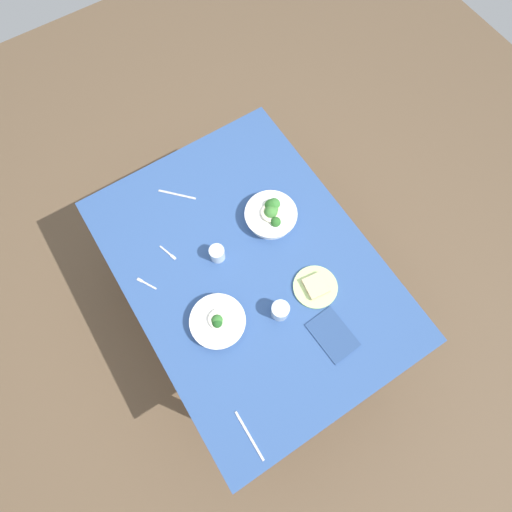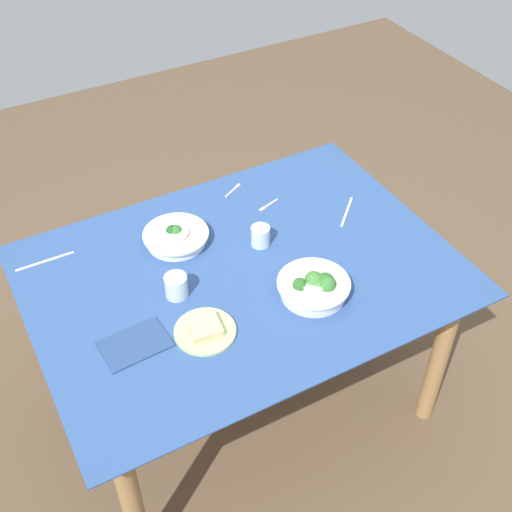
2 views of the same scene
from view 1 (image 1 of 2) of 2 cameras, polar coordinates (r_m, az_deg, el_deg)
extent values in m
plane|color=brown|center=(2.64, -0.66, -6.97)|extent=(6.00, 6.00, 0.00)
cube|color=#2D4C84|center=(1.92, -0.90, -1.65)|extent=(1.50, 1.10, 0.01)
cube|color=#9E7547|center=(1.93, -0.90, -1.80)|extent=(1.45, 1.06, 0.02)
cylinder|color=#9E7547|center=(2.50, -17.09, 2.03)|extent=(0.07, 0.07, 0.73)
cylinder|color=#9E7547|center=(2.21, -1.55, -24.29)|extent=(0.07, 0.07, 0.73)
cylinder|color=#9E7547|center=(2.60, -0.14, 11.59)|extent=(0.07, 0.07, 0.73)
cylinder|color=#9E7547|center=(2.32, 17.20, -11.76)|extent=(0.07, 0.07, 0.73)
cylinder|color=white|center=(1.99, 2.06, 5.50)|extent=(0.22, 0.22, 0.05)
cylinder|color=white|center=(1.96, 2.08, 5.87)|extent=(0.25, 0.25, 0.01)
sphere|color=#3D7A33|center=(1.95, 2.06, 6.02)|extent=(0.07, 0.07, 0.07)
sphere|color=#33702D|center=(1.97, 2.50, 7.15)|extent=(0.06, 0.06, 0.06)
sphere|color=#286023|center=(1.93, 2.73, 4.74)|extent=(0.05, 0.05, 0.05)
sphere|color=#286023|center=(1.97, 2.12, 6.96)|extent=(0.06, 0.06, 0.06)
sphere|color=#3D7A33|center=(1.96, 2.55, 6.36)|extent=(0.05, 0.05, 0.05)
cylinder|color=beige|center=(1.95, 2.19, 5.98)|extent=(0.10, 0.10, 0.01)
cylinder|color=white|center=(1.83, -5.29, -9.08)|extent=(0.22, 0.22, 0.04)
cylinder|color=white|center=(1.81, -5.35, -8.94)|extent=(0.25, 0.25, 0.01)
sphere|color=#33702D|center=(1.80, -5.38, -8.89)|extent=(0.05, 0.05, 0.05)
sphere|color=#1E511E|center=(1.80, -5.36, -9.23)|extent=(0.05, 0.05, 0.05)
sphere|color=#33702D|center=(1.80, -5.26, -9.06)|extent=(0.04, 0.04, 0.04)
cylinder|color=beige|center=(1.80, -5.16, -8.69)|extent=(0.09, 0.09, 0.01)
cylinder|color=#B7D684|center=(1.90, 8.21, -4.27)|extent=(0.20, 0.20, 0.01)
cube|color=#CCB284|center=(1.88, 8.29, -4.11)|extent=(0.11, 0.11, 0.03)
cylinder|color=silver|center=(1.90, -5.39, 0.34)|extent=(0.07, 0.07, 0.08)
cylinder|color=silver|center=(1.82, 3.28, -7.61)|extent=(0.08, 0.08, 0.08)
cube|color=#B7B7BC|center=(1.98, -12.40, 0.71)|extent=(0.07, 0.03, 0.00)
cube|color=#B7B7BC|center=(1.97, -11.36, -0.17)|extent=(0.03, 0.02, 0.00)
cube|color=#B7B7BC|center=(1.95, -14.55, -3.93)|extent=(0.07, 0.04, 0.00)
cube|color=#B7B7BC|center=(1.96, -15.78, -3.22)|extent=(0.03, 0.02, 0.00)
cube|color=#B7B7BC|center=(2.10, -10.86, 8.35)|extent=(0.15, 0.14, 0.00)
cube|color=#B7B7BC|center=(1.81, -0.91, -23.62)|extent=(0.21, 0.01, 0.00)
cube|color=navy|center=(1.86, 10.57, -10.68)|extent=(0.22, 0.16, 0.01)
camera|label=2|loc=(1.87, 75.17, 21.24)|focal=46.58mm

